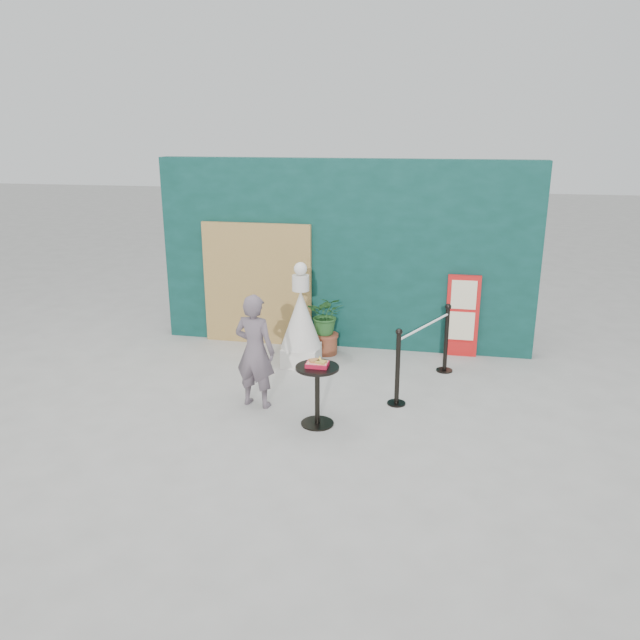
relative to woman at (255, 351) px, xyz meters
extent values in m
plane|color=#ADAAA5|center=(0.71, -0.55, -0.74)|extent=(60.00, 60.00, 0.00)
cube|color=#0B322C|center=(0.71, 2.60, 0.76)|extent=(6.00, 0.30, 3.00)
cube|color=tan|center=(-0.69, 2.39, 0.26)|extent=(1.80, 0.08, 2.00)
imported|color=#62545F|center=(0.00, 0.00, 0.00)|extent=(0.60, 0.45, 1.48)
cube|color=red|center=(2.61, 2.41, -0.09)|extent=(0.50, 0.06, 1.30)
cube|color=beige|center=(2.61, 2.38, 0.26)|extent=(0.38, 0.02, 0.45)
cube|color=beige|center=(2.61, 2.38, -0.24)|extent=(0.38, 0.02, 0.45)
cube|color=red|center=(2.61, 2.38, -0.59)|extent=(0.38, 0.02, 0.18)
cube|color=white|center=(0.24, 1.53, -0.60)|extent=(0.53, 0.53, 0.29)
cone|color=silver|center=(0.24, 1.53, -0.02)|extent=(0.62, 0.62, 0.87)
cylinder|color=silver|center=(0.24, 1.53, 0.53)|extent=(0.25, 0.25, 0.23)
sphere|color=white|center=(0.24, 1.53, 0.74)|extent=(0.19, 0.19, 0.19)
cylinder|color=black|center=(0.89, -0.39, -0.73)|extent=(0.40, 0.40, 0.02)
cylinder|color=black|center=(0.89, -0.39, -0.38)|extent=(0.06, 0.06, 0.72)
cylinder|color=black|center=(0.89, -0.39, -0.01)|extent=(0.52, 0.52, 0.03)
cube|color=red|center=(0.89, -0.39, 0.03)|extent=(0.26, 0.19, 0.05)
cube|color=#F93821|center=(0.89, -0.39, 0.06)|extent=(0.24, 0.17, 0.00)
cube|color=#C68A48|center=(0.85, -0.38, 0.08)|extent=(0.15, 0.14, 0.02)
cube|color=gold|center=(0.94, -0.41, 0.08)|extent=(0.13, 0.13, 0.02)
cone|color=yellow|center=(0.91, -0.34, 0.09)|extent=(0.06, 0.06, 0.06)
cylinder|color=brown|center=(0.52, 2.07, -0.60)|extent=(0.34, 0.34, 0.29)
cylinder|color=brown|center=(0.52, 2.07, -0.43)|extent=(0.38, 0.38, 0.05)
imported|color=#265725|center=(0.52, 2.07, -0.10)|extent=(0.56, 0.49, 0.63)
cylinder|color=black|center=(1.78, 0.39, -0.73)|extent=(0.24, 0.24, 0.02)
cylinder|color=black|center=(1.78, 0.39, -0.26)|extent=(0.06, 0.06, 0.96)
sphere|color=black|center=(1.78, 0.39, 0.25)|extent=(0.09, 0.09, 0.09)
cylinder|color=black|center=(2.38, 1.69, -0.73)|extent=(0.24, 0.24, 0.02)
cylinder|color=black|center=(2.38, 1.69, -0.26)|extent=(0.06, 0.06, 0.96)
sphere|color=black|center=(2.38, 1.69, 0.25)|extent=(0.09, 0.09, 0.09)
cylinder|color=white|center=(2.08, 1.04, 0.14)|extent=(0.63, 1.31, 0.03)
camera|label=1|loc=(2.28, -7.10, 2.70)|focal=35.00mm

